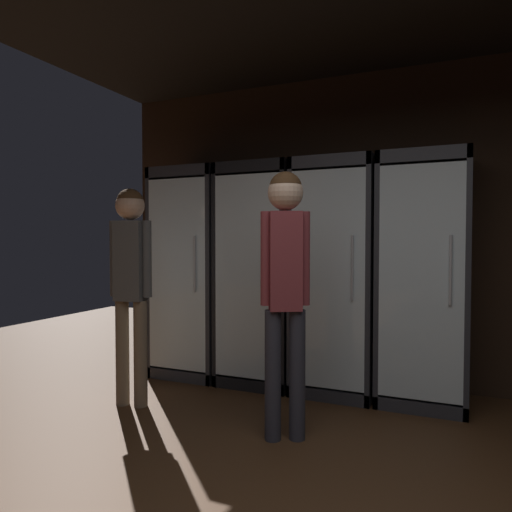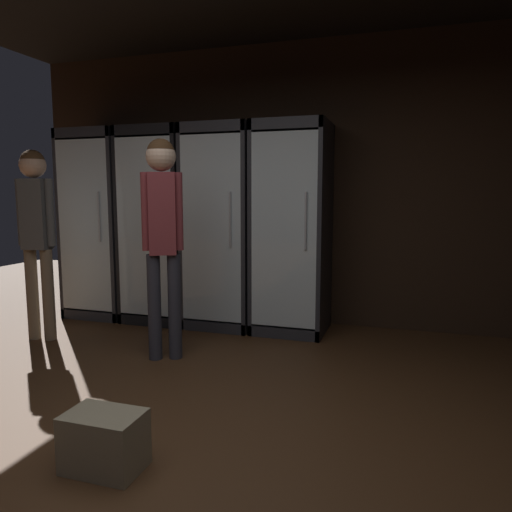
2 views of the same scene
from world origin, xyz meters
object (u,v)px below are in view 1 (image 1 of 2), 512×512
Objects in this scene: cooler_left at (180,256)px; shopper_far at (402,300)px; cooler_center at (270,248)px; cooler_far_left at (68,267)px; shopper_near at (465,240)px; cooler_right at (344,241)px; cooler_far_right at (406,236)px.

shopper_far is at bearing -63.94° from cooler_left.
shopper_far is at bearing -91.46° from cooler_center.
cooler_far_left reaches higher than shopper_near.
cooler_center is at bearing 179.82° from cooler_right.
cooler_center is 1.24× the size of shopper_far.
shopper_near is at bearing -66.61° from cooler_right.
cooler_right is at bearing 113.39° from shopper_near.
shopper_near is (0.37, -0.85, 0.14)m from cooler_right.
cooler_center is at bearing 88.54° from shopper_far.
cooler_left is 1.19× the size of shopper_near.
cooler_left and cooler_center have the same top height.
cooler_far_right is 1.19× the size of shopper_near.
cooler_far_left is 2.67m from shopper_near.
cooler_left is 1.24× the size of shopper_far.
cooler_far_left is 1.00× the size of cooler_right.
shopper_far is (-1.47, -1.40, 0.06)m from cooler_far_right.
cooler_far_right is 2.03m from shopper_far.
cooler_center is at bearing 141.94° from shopper_near.
shopper_near is at bearing -18.59° from cooler_far_left.
cooler_far_left is 0.72m from cooler_left.
cooler_center is at bearing 0.06° from cooler_far_left.
cooler_center is 1.39m from shopper_near.
cooler_far_left reaches higher than shopper_far.
cooler_far_right is (0.72, 0.00, -0.00)m from cooler_right.
cooler_right is 1.00× the size of cooler_far_right.
cooler_left is at bearing 180.00° from cooler_right.
cooler_center is (0.72, 0.00, -0.00)m from cooler_left.
cooler_far_right is 1.24× the size of shopper_far.
cooler_far_right is at bearing 43.49° from shopper_far.
cooler_far_left and cooler_center have the same top height.
cooler_far_left is at bearing 179.93° from cooler_left.
cooler_left is at bearing 154.83° from shopper_near.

